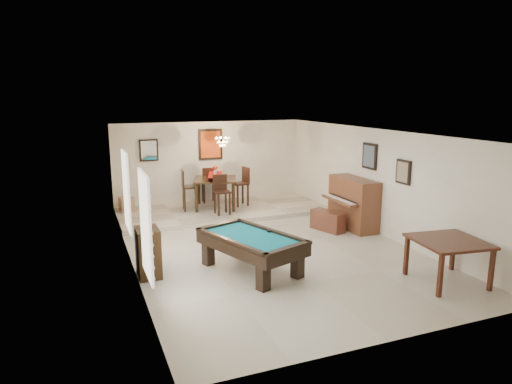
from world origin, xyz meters
TOP-DOWN VIEW (x-y plane):
  - ground_plane at (0.00, 0.00)m, footprint 6.00×9.00m
  - wall_back at (0.00, 4.50)m, footprint 6.00×0.04m
  - wall_front at (0.00, -4.50)m, footprint 6.00×0.04m
  - wall_left at (-3.00, 0.00)m, footprint 0.04×9.00m
  - wall_right at (3.00, 0.00)m, footprint 0.04×9.00m
  - ceiling at (0.00, 0.00)m, footprint 6.00×9.00m
  - dining_step at (0.00, 3.25)m, footprint 6.00×2.50m
  - window_left_front at (-2.97, -2.20)m, footprint 0.06×1.00m
  - window_left_rear at (-2.97, 0.60)m, footprint 0.06×1.00m
  - pool_table at (-0.85, -1.30)m, footprint 1.79×2.38m
  - square_table at (2.30, -3.16)m, footprint 1.33×1.33m
  - upright_piano at (2.54, 0.54)m, footprint 0.88×1.57m
  - piano_bench at (1.95, 0.54)m, footprint 0.61×0.98m
  - apothecary_chest at (-2.77, -0.82)m, footprint 0.42×0.63m
  - dining_table at (-0.16, 3.46)m, footprint 1.53×1.53m
  - flower_vase at (-0.16, 3.46)m, footprint 0.18×0.18m
  - dining_chair_south at (-0.20, 2.66)m, footprint 0.42×0.42m
  - dining_chair_north at (-0.16, 4.22)m, footprint 0.46×0.46m
  - dining_chair_west at (-0.93, 3.44)m, footprint 0.50×0.50m
  - dining_chair_east at (0.61, 3.45)m, footprint 0.48×0.48m
  - corner_bench at (-2.67, 4.04)m, footprint 0.43×0.50m
  - chandelier at (0.00, 3.20)m, footprint 0.44×0.44m
  - back_painting at (0.00, 4.46)m, footprint 0.75×0.06m
  - back_mirror at (-1.90, 4.46)m, footprint 0.55×0.06m
  - right_picture_upper at (2.96, 0.30)m, footprint 0.06×0.55m
  - right_picture_lower at (2.96, -1.00)m, footprint 0.06×0.45m

SIDE VIEW (x-z plane):
  - ground_plane at x=0.00m, z-range -0.02..0.00m
  - dining_step at x=0.00m, z-range 0.00..0.12m
  - piano_bench at x=1.95m, z-range 0.00..0.51m
  - corner_bench at x=-2.67m, z-range 0.12..0.53m
  - pool_table at x=-0.85m, z-range 0.00..0.70m
  - square_table at x=2.30m, z-range 0.00..0.82m
  - apothecary_chest at x=-2.77m, z-range 0.00..0.94m
  - dining_table at x=-0.16m, z-range 0.12..1.12m
  - upright_piano at x=2.54m, z-range 0.00..1.31m
  - dining_chair_south at x=-0.20m, z-range 0.12..1.22m
  - dining_chair_north at x=-0.16m, z-range 0.12..1.23m
  - dining_chair_east at x=0.61m, z-range 0.12..1.29m
  - dining_chair_west at x=-0.93m, z-range 0.12..1.31m
  - flower_vase at x=-0.16m, z-range 1.12..1.39m
  - wall_back at x=0.00m, z-range 0.00..2.60m
  - wall_front at x=0.00m, z-range 0.00..2.60m
  - wall_left at x=-3.00m, z-range 0.00..2.60m
  - wall_right at x=3.00m, z-range 0.00..2.60m
  - window_left_front at x=-2.97m, z-range 0.55..2.25m
  - window_left_rear at x=-2.97m, z-range 0.55..2.25m
  - right_picture_lower at x=2.96m, z-range 1.42..1.98m
  - back_mirror at x=-1.90m, z-range 1.48..2.12m
  - back_painting at x=0.00m, z-range 1.42..2.38m
  - right_picture_upper at x=2.96m, z-range 1.57..2.23m
  - chandelier at x=0.00m, z-range 1.90..2.50m
  - ceiling at x=0.00m, z-range 2.58..2.62m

